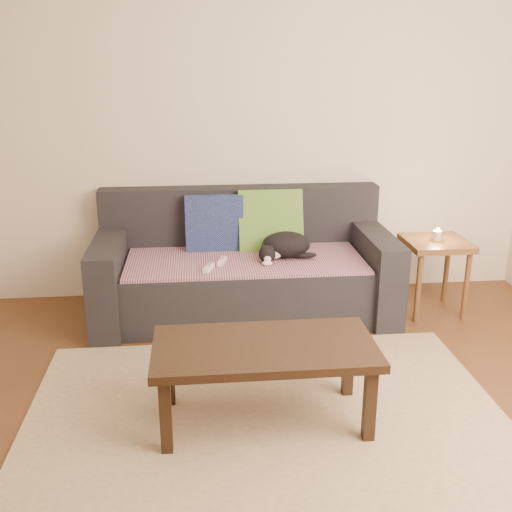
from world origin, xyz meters
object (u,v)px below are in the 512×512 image
(coffee_table, at_px, (264,354))
(cat, at_px, (285,246))
(side_table, at_px, (435,253))
(sofa, at_px, (244,272))
(wii_remote_a, at_px, (222,261))
(wii_remote_b, at_px, (209,268))

(coffee_table, bearing_deg, cat, 77.57)
(side_table, bearing_deg, sofa, 174.33)
(sofa, bearing_deg, side_table, -5.67)
(wii_remote_a, xyz_separation_m, side_table, (1.54, 0.04, -0.00))
(sofa, distance_m, cat, 0.37)
(sofa, height_order, side_table, sofa)
(sofa, bearing_deg, wii_remote_b, -130.45)
(wii_remote_b, bearing_deg, coffee_table, -146.70)
(side_table, bearing_deg, wii_remote_b, -174.09)
(sofa, relative_size, wii_remote_a, 14.00)
(sofa, xyz_separation_m, coffee_table, (-0.02, -1.44, 0.08))
(cat, height_order, coffee_table, cat)
(sofa, relative_size, coffee_table, 1.90)
(cat, bearing_deg, wii_remote_a, -171.39)
(cat, height_order, side_table, cat)
(wii_remote_a, distance_m, side_table, 1.54)
(wii_remote_a, relative_size, wii_remote_b, 1.00)
(sofa, height_order, wii_remote_b, sofa)
(cat, distance_m, side_table, 1.10)
(cat, bearing_deg, wii_remote_b, -160.91)
(sofa, relative_size, side_table, 3.84)
(wii_remote_a, bearing_deg, sofa, -27.57)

